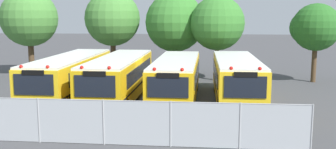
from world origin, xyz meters
TOP-DOWN VIEW (x-y plane):
  - ground_plane at (0.00, 0.00)m, footprint 160.00×160.00m
  - school_bus_0 at (-4.89, 0.19)m, footprint 2.54×10.51m
  - school_bus_1 at (-1.77, -0.18)m, footprint 2.49×10.18m
  - school_bus_2 at (1.61, 0.14)m, footprint 2.52×10.00m
  - school_bus_3 at (5.09, -0.00)m, footprint 2.51×9.50m
  - tree_0 at (-11.54, 9.08)m, footprint 4.78×4.78m
  - tree_1 at (-4.78, 10.01)m, footprint 4.69×4.69m
  - tree_2 at (0.67, 9.34)m, footprint 4.87×4.87m
  - tree_3 at (4.22, 7.55)m, footprint 4.18×4.18m
  - tree_4 at (11.36, 7.67)m, footprint 3.66×3.57m
  - chainlink_fence at (-0.66, -7.93)m, footprint 15.94×0.07m
  - traffic_cone at (0.29, -6.19)m, footprint 0.43×0.43m

SIDE VIEW (x-z plane):
  - ground_plane at x=0.00m, z-range 0.00..0.00m
  - traffic_cone at x=0.29m, z-range 0.00..0.57m
  - chainlink_fence at x=-0.66m, z-range 0.04..1.85m
  - school_bus_2 at x=1.61m, z-range 0.07..2.72m
  - school_bus_0 at x=-4.89m, z-range 0.07..2.79m
  - school_bus_3 at x=5.09m, z-range 0.07..2.80m
  - school_bus_1 at x=-1.77m, z-range 0.07..2.81m
  - tree_4 at x=11.36m, z-range 1.17..7.12m
  - tree_3 at x=4.22m, z-range 1.16..7.70m
  - tree_2 at x=0.67m, z-range 1.05..7.96m
  - tree_1 at x=-4.78m, z-range 1.27..8.40m
  - tree_0 at x=-11.54m, z-range 1.24..8.44m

